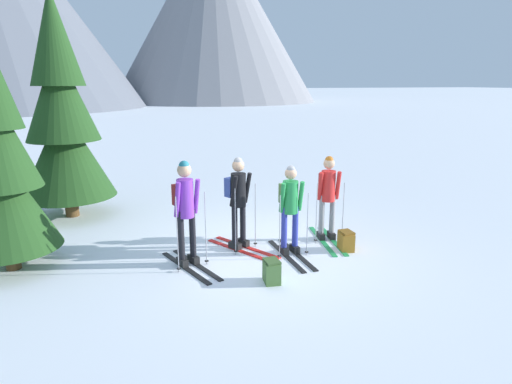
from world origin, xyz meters
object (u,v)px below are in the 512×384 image
(skier_in_green, at_px, (290,205))
(backpack_on_snow_front, at_px, (272,271))
(skier_in_purple, at_px, (185,207))
(skier_in_black, at_px, (238,198))
(pine_tree_mid, at_px, (62,117))
(skier_in_red, at_px, (328,193))
(backpack_on_snow_beside, at_px, (346,241))

(skier_in_green, distance_m, backpack_on_snow_front, 1.47)
(skier_in_purple, bearing_deg, backpack_on_snow_front, -44.81)
(skier_in_purple, xyz_separation_m, skier_in_black, (1.07, 0.46, -0.06))
(skier_in_black, relative_size, pine_tree_mid, 0.35)
(skier_in_purple, relative_size, skier_in_red, 1.08)
(skier_in_purple, distance_m, skier_in_red, 2.91)
(pine_tree_mid, height_order, backpack_on_snow_beside, pine_tree_mid)
(skier_in_black, distance_m, skier_in_red, 1.82)
(skier_in_purple, bearing_deg, pine_tree_mid, 119.00)
(backpack_on_snow_front, bearing_deg, backpack_on_snow_beside, 23.94)
(backpack_on_snow_front, bearing_deg, skier_in_black, 92.35)
(skier_in_purple, bearing_deg, skier_in_green, -3.09)
(skier_in_green, xyz_separation_m, backpack_on_snow_beside, (1.07, -0.22, -0.75))
(skier_in_green, height_order, backpack_on_snow_beside, skier_in_green)
(backpack_on_snow_front, xyz_separation_m, backpack_on_snow_beside, (1.81, 0.81, 0.00))
(skier_in_purple, distance_m, pine_tree_mid, 4.44)
(skier_in_red, xyz_separation_m, backpack_on_snow_beside, (0.07, -0.67, -0.77))
(skier_in_green, relative_size, skier_in_red, 0.97)
(skier_in_black, distance_m, skier_in_green, 0.99)
(skier_in_black, bearing_deg, skier_in_purple, -156.52)
(skier_in_purple, xyz_separation_m, skier_in_red, (2.88, 0.34, -0.10))
(skier_in_purple, bearing_deg, skier_in_black, 23.48)
(pine_tree_mid, relative_size, backpack_on_snow_beside, 13.39)
(skier_in_green, xyz_separation_m, skier_in_red, (1.01, 0.45, 0.03))
(backpack_on_snow_beside, bearing_deg, skier_in_purple, 173.78)
(skier_in_black, height_order, skier_in_red, skier_in_black)
(skier_in_purple, xyz_separation_m, pine_tree_mid, (-2.06, 3.72, 1.27))
(skier_in_green, bearing_deg, skier_in_black, 145.00)
(skier_in_green, distance_m, pine_tree_mid, 5.67)
(skier_in_purple, height_order, pine_tree_mid, pine_tree_mid)
(skier_in_green, bearing_deg, skier_in_purple, 176.91)
(skier_in_black, xyz_separation_m, backpack_on_snow_front, (0.07, -1.59, -0.81))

